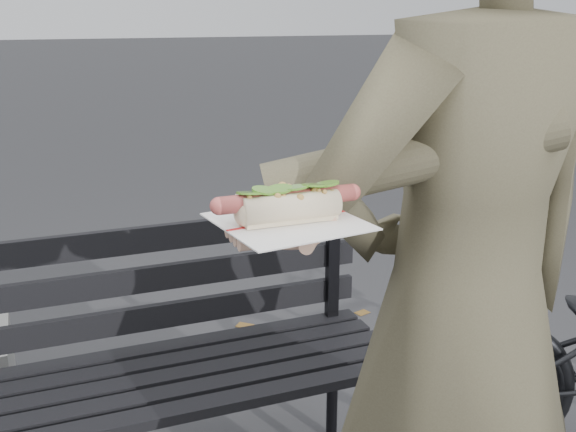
# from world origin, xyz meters

# --- Properties ---
(park_bench) EXTENTS (1.50, 0.44, 0.88)m
(park_bench) POSITION_xyz_m (-0.12, 0.96, 0.52)
(park_bench) COLOR black
(park_bench) RESTS_ON ground
(person) EXTENTS (0.73, 0.53, 1.87)m
(person) POSITION_xyz_m (0.38, 0.11, 0.93)
(person) COLOR #494431
(person) RESTS_ON ground
(held_hotdog) EXTENTS (0.63, 0.32, 0.20)m
(held_hotdog) POSITION_xyz_m (0.17, 0.06, 1.25)
(held_hotdog) COLOR #494431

